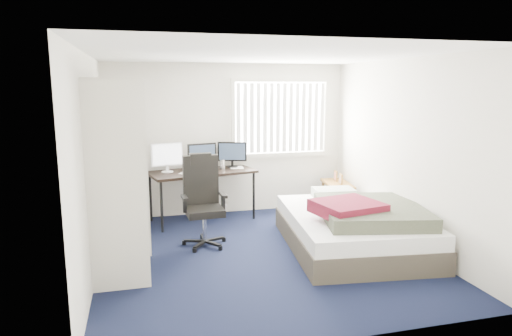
{
  "coord_description": "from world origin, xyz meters",
  "views": [
    {
      "loc": [
        -1.47,
        -5.37,
        2.14
      ],
      "look_at": [
        0.03,
        0.4,
        1.06
      ],
      "focal_mm": 32.0,
      "sensor_mm": 36.0,
      "label": 1
    }
  ],
  "objects_px": {
    "nightstand": "(337,186)",
    "desk": "(202,169)",
    "bed": "(354,226)",
    "office_chair": "(203,210)"
  },
  "relations": [
    {
      "from": "nightstand",
      "to": "desk",
      "type": "bearing_deg",
      "value": 174.39
    },
    {
      "from": "nightstand",
      "to": "bed",
      "type": "xyz_separation_m",
      "value": [
        -0.49,
        -1.6,
        -0.17
      ]
    },
    {
      "from": "office_chair",
      "to": "nightstand",
      "type": "xyz_separation_m",
      "value": [
        2.4,
        0.92,
        -0.0
      ]
    },
    {
      "from": "desk",
      "to": "nightstand",
      "type": "xyz_separation_m",
      "value": [
        2.26,
        -0.22,
        -0.36
      ]
    },
    {
      "from": "office_chair",
      "to": "nightstand",
      "type": "bearing_deg",
      "value": 20.92
    },
    {
      "from": "desk",
      "to": "bed",
      "type": "bearing_deg",
      "value": -45.92
    },
    {
      "from": "nightstand",
      "to": "bed",
      "type": "relative_size",
      "value": 0.34
    },
    {
      "from": "desk",
      "to": "nightstand",
      "type": "relative_size",
      "value": 2.15
    },
    {
      "from": "office_chair",
      "to": "nightstand",
      "type": "height_order",
      "value": "office_chair"
    },
    {
      "from": "desk",
      "to": "nightstand",
      "type": "bearing_deg",
      "value": -5.61
    }
  ]
}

